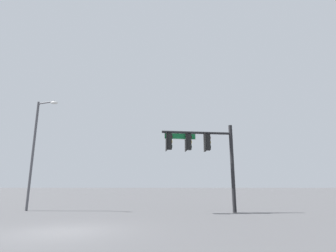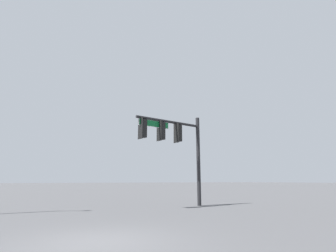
{
  "view_description": "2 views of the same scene",
  "coord_description": "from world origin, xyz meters",
  "views": [
    {
      "loc": [
        -4.27,
        10.8,
        1.76
      ],
      "look_at": [
        -3.96,
        -5.59,
        5.49
      ],
      "focal_mm": 28.0,
      "sensor_mm": 36.0,
      "label": 1
    },
    {
      "loc": [
        1.74,
        7.51,
        1.62
      ],
      "look_at": [
        -5.59,
        -6.65,
        4.95
      ],
      "focal_mm": 28.0,
      "sensor_mm": 36.0,
      "label": 2
    }
  ],
  "objects": [
    {
      "name": "ground_plane",
      "position": [
        0.0,
        0.0,
        0.0
      ],
      "size": [
        400.0,
        400.0,
        0.0
      ],
      "primitive_type": "plane",
      "color": "#474749"
    },
    {
      "name": "street_lamp",
      "position": [
        6.02,
        -8.43,
        4.65
      ],
      "size": [
        1.87,
        0.78,
        8.12
      ],
      "color": "#4C4C51",
      "rests_on": "ground_plane"
    },
    {
      "name": "signal_pole_near",
      "position": [
        -6.52,
        -7.21,
        4.16
      ],
      "size": [
        4.99,
        1.1,
        5.95
      ],
      "color": "black",
      "rests_on": "ground_plane"
    }
  ]
}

